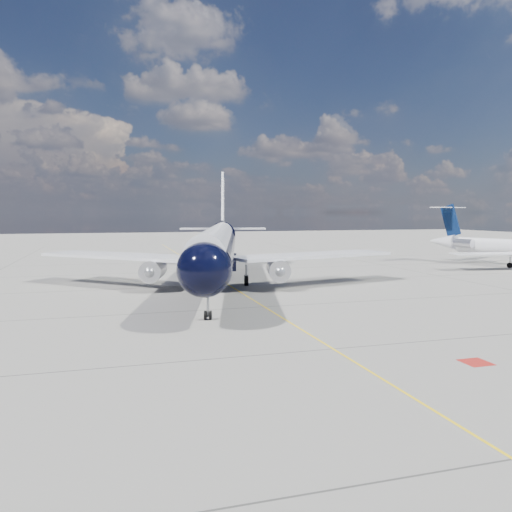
# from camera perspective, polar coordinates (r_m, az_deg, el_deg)

# --- Properties ---
(ground) EXTENTS (320.00, 320.00, 0.00)m
(ground) POSITION_cam_1_polar(r_m,az_deg,el_deg) (65.81, -4.22, -2.67)
(ground) COLOR gray
(ground) RESTS_ON ground
(taxiway_centerline) EXTENTS (0.16, 160.00, 0.01)m
(taxiway_centerline) POSITION_cam_1_polar(r_m,az_deg,el_deg) (60.98, -3.24, -3.27)
(taxiway_centerline) COLOR yellow
(taxiway_centerline) RESTS_ON ground
(red_marking) EXTENTS (1.60, 1.60, 0.01)m
(red_marking) POSITION_cam_1_polar(r_m,az_deg,el_deg) (32.54, 23.83, -11.06)
(red_marking) COLOR maroon
(red_marking) RESTS_ON ground
(main_airliner) EXTENTS (42.43, 52.50, 15.38)m
(main_airliner) POSITION_cam_1_polar(r_m,az_deg,el_deg) (59.91, -4.45, 1.16)
(main_airliner) COLOR black
(main_airliner) RESTS_ON ground
(regional_jet) EXTENTS (25.13, 29.63, 10.34)m
(regional_jet) POSITION_cam_1_polar(r_m,az_deg,el_deg) (90.85, 27.10, 0.97)
(regional_jet) COLOR white
(regional_jet) RESTS_ON ground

